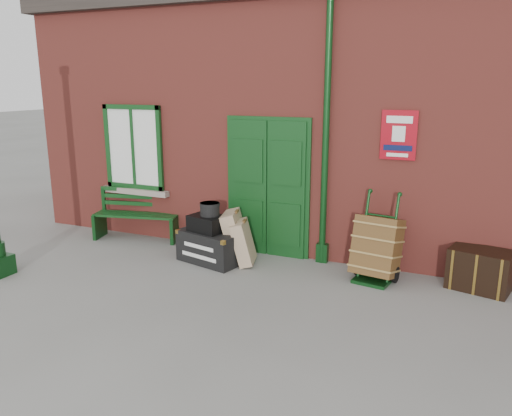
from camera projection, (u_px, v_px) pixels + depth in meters
The scene contains 10 objects.
ground at pixel (248, 288), 6.92m from camera, with size 80.00×80.00×0.00m, color gray.
station_building at pixel (322, 116), 9.51m from camera, with size 10.30×4.30×4.36m.
bench at pixel (138, 213), 9.05m from camera, with size 1.60×0.80×0.95m.
houdini_trunk at pixel (211, 247), 7.90m from camera, with size 1.01×0.55×0.50m, color black.
strongbox at pixel (208, 223), 7.83m from camera, with size 0.55×0.40×0.25m, color black.
hatbox at pixel (210, 209), 7.79m from camera, with size 0.30×0.30×0.20m, color black.
suitcase_back at pixel (236, 236), 7.93m from camera, with size 0.22×0.56×0.78m, color tan.
suitcase_front at pixel (243, 242), 7.79m from camera, with size 0.20×0.50×0.67m, color tan.
porter_trolley at pixel (377, 248), 7.12m from camera, with size 0.70×0.74×1.26m.
dark_trunk at pixel (480, 270), 6.84m from camera, with size 0.79×0.51×0.57m, color black.
Camera 1 is at (2.65, -5.87, 2.77)m, focal length 35.00 mm.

